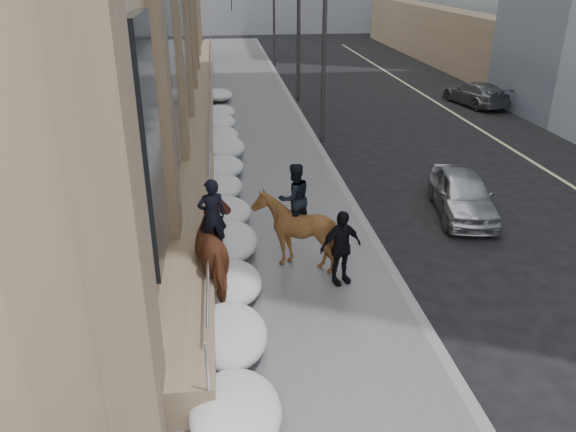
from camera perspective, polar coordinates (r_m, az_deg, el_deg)
The scene contains 13 objects.
ground at distance 11.44m, azimuth 1.54°, elevation -13.32°, with size 140.00×140.00×0.00m, color black.
sidewalk at distance 20.23m, azimuth -2.66°, elevation 4.23°, with size 5.00×80.00×0.12m, color #525254.
curb at distance 20.58m, azimuth 4.66°, elevation 4.53°, with size 0.24×80.00×0.12m, color slate.
lane_line at distance 23.45m, azimuth 23.95°, elevation 4.83°, with size 0.15×70.00×0.01m, color #BFB78C.
streetlight_mid at distance 23.46m, azimuth 3.32°, elevation 18.34°, with size 1.71×0.24×8.00m.
streetlight_far at distance 43.23m, azimuth -1.67°, elevation 21.05°, with size 1.71×0.24×8.00m.
traffic_signal at distance 31.30m, azimuth -0.69°, elevation 18.79°, with size 4.10×0.22×6.00m.
snow_bank at distance 18.27m, azimuth -6.65°, elevation 3.21°, with size 1.70×18.10×0.76m.
mounted_horse_left at distance 12.58m, azimuth -6.90°, elevation -3.33°, with size 1.58×2.56×2.67m.
mounted_horse_right at distance 13.58m, azimuth 0.65°, elevation -0.93°, with size 2.06×2.17×2.62m.
pedestrian at distance 12.95m, azimuth 5.38°, elevation -3.20°, with size 1.06×0.44×1.82m, color black.
car_silver at distance 17.68m, azimuth 17.30°, elevation 2.19°, with size 1.57×3.90×1.33m, color #A4A5AC.
car_grey at distance 32.39m, azimuth 18.49°, elevation 11.71°, with size 1.74×4.29×1.24m, color #53565A.
Camera 1 is at (-1.42, -8.96, 6.97)m, focal length 35.00 mm.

